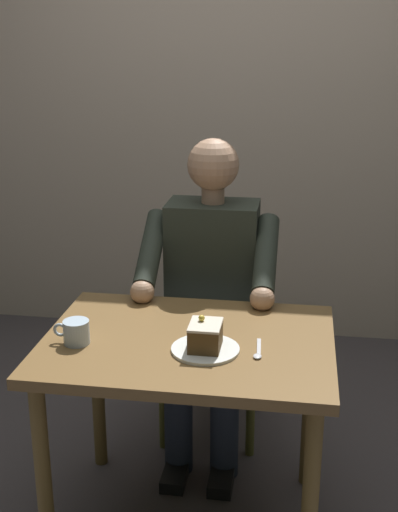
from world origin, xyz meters
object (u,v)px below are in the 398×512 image
object	(u,v)px
dining_table	(188,366)
coffee_cup	(76,332)
seated_person	(210,295)
chair	(215,316)
dessert_spoon	(258,352)
cake_slice	(205,336)

from	to	relation	value
dining_table	coffee_cup	xyz separation A→B (m)	(0.35, 0.09, 0.14)
dining_table	seated_person	bearing A→B (deg)	-90.00
chair	dessert_spoon	size ratio (longest dim) A/B	6.30
dining_table	coffee_cup	distance (m)	0.38
seated_person	dessert_spoon	size ratio (longest dim) A/B	8.87
seated_person	chair	bearing A→B (deg)	-90.00
chair	coffee_cup	world-z (taller)	chair
coffee_cup	dessert_spoon	world-z (taller)	coffee_cup
dessert_spoon	coffee_cup	bearing A→B (deg)	1.71
dining_table	seated_person	xyz separation A→B (m)	(0.00, -0.52, 0.05)
cake_slice	coffee_cup	bearing A→B (deg)	1.17
seated_person	dessert_spoon	distance (m)	0.63
cake_slice	seated_person	bearing A→B (deg)	-83.52
chair	coffee_cup	bearing A→B (deg)	65.91
chair	cake_slice	distance (m)	0.81
coffee_cup	dessert_spoon	bearing A→B (deg)	-178.29
chair	dining_table	bearing A→B (deg)	90.00
dining_table	chair	xyz separation A→B (m)	(0.00, -0.69, -0.12)
chair	dessert_spoon	xyz separation A→B (m)	(-0.23, 0.76, 0.22)
dining_table	coffee_cup	size ratio (longest dim) A/B	7.90
chair	seated_person	bearing A→B (deg)	90.00
seated_person	cake_slice	bearing A→B (deg)	96.48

